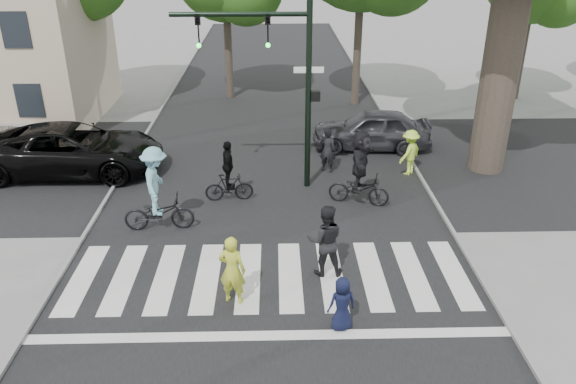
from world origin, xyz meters
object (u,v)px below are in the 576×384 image
cyclist_right (360,172)px  car_grey (371,129)px  pedestrian_woman (232,270)px  pedestrian_child (342,304)px  cyclist_left (157,195)px  cyclist_mid (229,177)px  pedestrian_adult (325,240)px  traffic_signal (280,67)px  car_suv (72,150)px

cyclist_right → car_grey: bearing=76.7°
pedestrian_woman → pedestrian_child: size_ratio=1.36×
pedestrian_woman → cyclist_left: cyclist_left is taller
car_grey → cyclist_mid: bearing=-44.6°
pedestrian_woman → cyclist_left: bearing=-41.8°
pedestrian_child → car_grey: bearing=-117.8°
pedestrian_adult → pedestrian_woman: bearing=27.0°
traffic_signal → cyclist_left: bearing=-140.8°
traffic_signal → car_grey: (3.45, 3.41, -3.15)m
traffic_signal → car_suv: bearing=169.3°
cyclist_right → pedestrian_adult: bearing=-109.7°
pedestrian_woman → car_grey: size_ratio=0.38×
cyclist_mid → traffic_signal: bearing=31.8°
cyclist_left → pedestrian_child: bearing=-43.9°
pedestrian_child → car_suv: (-8.20, 8.50, 0.22)m
cyclist_right → car_suv: (-9.38, 2.65, -0.21)m
cyclist_mid → car_suv: (-5.44, 2.32, 0.04)m
traffic_signal → cyclist_right: traffic_signal is taller
pedestrian_adult → cyclist_right: 4.00m
pedestrian_woman → pedestrian_child: pedestrian_woman is taller
traffic_signal → pedestrian_adult: 5.98m
pedestrian_child → car_suv: 11.81m
traffic_signal → pedestrian_adult: bearing=-79.1°
traffic_signal → pedestrian_woman: 7.00m
cyclist_left → cyclist_right: 5.92m
pedestrian_adult → traffic_signal: bearing=-79.4°
cyclist_left → pedestrian_adult: bearing=-27.8°
traffic_signal → pedestrian_adult: (0.98, -5.09, -2.99)m
cyclist_right → car_grey: size_ratio=0.53×
cyclist_right → traffic_signal: bearing=150.4°
cyclist_mid → car_suv: 5.92m
cyclist_right → car_suv: bearing=164.2°
cyclist_right → car_suv: 9.75m
car_grey → cyclist_left: bearing=-43.6°
cyclist_mid → cyclist_right: size_ratio=0.82×
cyclist_left → traffic_signal: bearing=39.2°
cyclist_mid → cyclist_left: bearing=-135.4°
traffic_signal → cyclist_left: traffic_signal is taller
pedestrian_woman → cyclist_left: (-2.25, 3.42, 0.22)m
car_grey → cyclist_right: bearing=-9.0°
cyclist_left → cyclist_mid: size_ratio=1.26×
traffic_signal → car_grey: bearing=44.6°
pedestrian_woman → pedestrian_adult: bearing=-137.9°
pedestrian_woman → car_grey: (4.61, 9.60, -0.09)m
pedestrian_woman → pedestrian_child: bearing=171.9°
pedestrian_child → car_suv: size_ratio=0.20×
traffic_signal → cyclist_mid: traffic_signal is taller
cyclist_mid → car_grey: size_ratio=0.44×
cyclist_mid → car_grey: (5.06, 4.40, -0.04)m
traffic_signal → cyclist_mid: size_ratio=3.12×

